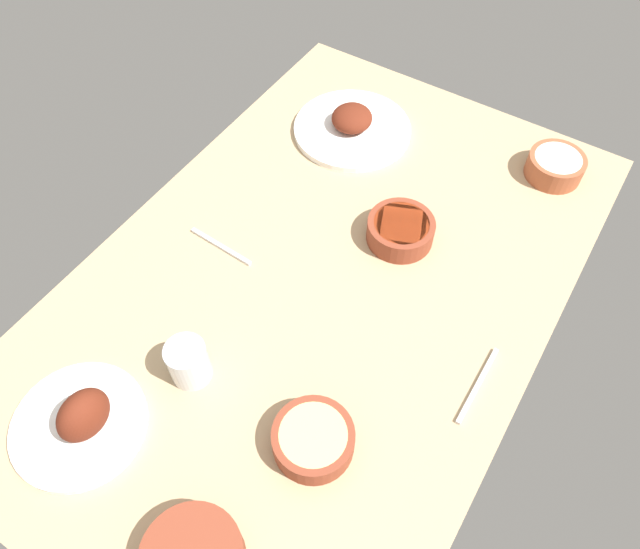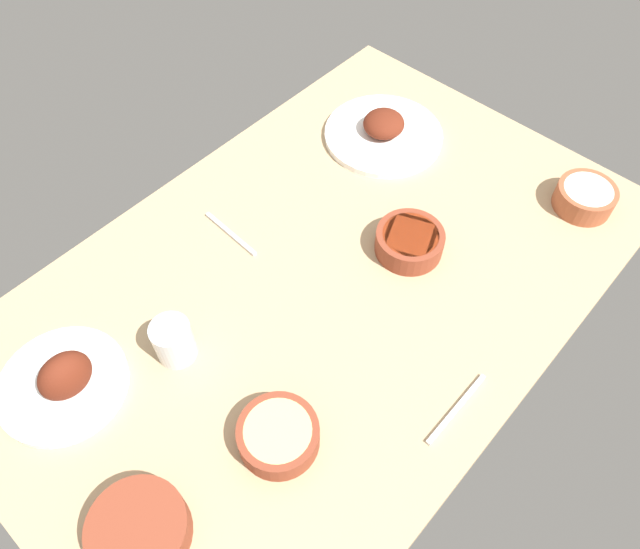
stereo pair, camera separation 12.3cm
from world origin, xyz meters
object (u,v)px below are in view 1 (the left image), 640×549
Objects in this scene: plate_far_side at (81,421)px; plate_near_viewer at (352,126)px; bowl_potatoes at (313,439)px; spoon_loose at (478,385)px; bowl_cream at (555,166)px; fork_loose at (221,246)px; water_tumbler at (188,362)px; bowl_sauce at (401,230)px.

plate_far_side is 91.64cm from plate_near_viewer.
spoon_loose is (-25.55, 19.46, -2.37)cm from bowl_potatoes.
fork_loose is (59.29, -52.38, -2.55)cm from bowl_cream.
bowl_potatoes is 0.82× the size of spoon_loose.
water_tumbler is 0.51× the size of spoon_loose.
bowl_potatoes is (-18.85, 35.55, -0.22)cm from plate_far_side.
bowl_cream is 86.00cm from bowl_potatoes.
bowl_sauce reaches higher than bowl_potatoes.
fork_loose is at bearing -5.92° from plate_near_viewer.
bowl_cream reaches higher than spoon_loose.
spoon_loose is at bearing 7.10° from bowl_cream.
fork_loose is (22.87, -31.12, -2.46)cm from bowl_sauce.
spoon_loose is (47.23, 54.95, -1.36)cm from plate_near_viewer.
bowl_sauce reaches higher than spoon_loose.
bowl_sauce is 52.30cm from water_tumbler.
bowl_potatoes is 0.88× the size of fork_loose.
plate_near_viewer reaches higher than fork_loose.
water_tumbler is at bearing -19.26° from bowl_sauce.
plate_far_side is 1.81× the size of bowl_cream.
bowl_sauce is 36.97cm from spoon_loose.
water_tumbler is 53.01cm from spoon_loose.
fork_loose is (-25.87, -40.35, -2.37)cm from bowl_potatoes.
bowl_cream is 79.15cm from fork_loose.
fork_loose is at bearing -41.46° from bowl_cream.
fork_loose is at bearing -173.87° from plate_far_side.
plate_near_viewer reaches higher than bowl_sauce.
bowl_potatoes is 26.53cm from water_tumbler.
bowl_potatoes is at bearing 25.99° from plate_near_viewer.
bowl_sauce is (24.04, 26.26, 1.11)cm from plate_near_viewer.
bowl_cream is 1.47× the size of water_tumbler.
bowl_sauce is (-67.59, 26.32, -0.13)cm from plate_far_side.
plate_far_side reaches higher than water_tumbler.
plate_far_side is at bearing -21.28° from bowl_sauce.
plate_far_side reaches higher than bowl_sauce.
bowl_sauce is at bearing -169.28° from bowl_potatoes.
spoon_loose is (0.32, 59.81, 0.00)cm from fork_loose.
spoon_loose is (23.19, 28.69, -2.46)cm from bowl_sauce.
plate_near_viewer reaches higher than spoon_loose.
bowl_potatoes is at bearing -29.87° from fork_loose.
spoon_loose is at bearing 128.91° from plate_far_side.
bowl_cream is at bearing 149.73° from bowl_sauce.
plate_near_viewer is at bearing 86.87° from fork_loose.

